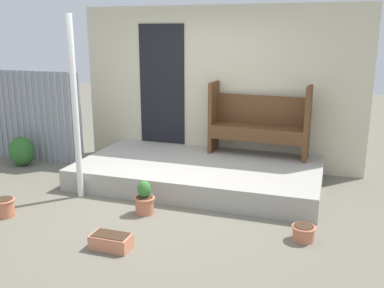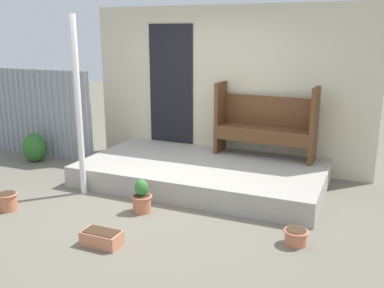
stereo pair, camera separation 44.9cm
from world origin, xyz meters
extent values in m
plane|color=#706B5B|center=(0.00, 0.00, 0.00)|extent=(24.00, 24.00, 0.00)
cube|color=#A8A399|center=(0.19, 0.96, 0.15)|extent=(3.51, 1.93, 0.31)
cube|color=beige|center=(0.19, 1.96, 1.30)|extent=(4.71, 0.06, 2.60)
cube|color=black|center=(-0.78, 1.92, 1.32)|extent=(0.80, 0.02, 2.00)
cube|color=gray|center=(-3.33, 1.16, 0.78)|extent=(2.83, 0.02, 1.56)
cylinder|color=#979CA5|center=(-3.94, 1.14, 0.78)|extent=(0.04, 0.04, 1.56)
cylinder|color=#979CA5|center=(-3.82, 1.14, 0.78)|extent=(0.04, 0.04, 1.56)
cylinder|color=#979CA5|center=(-3.70, 1.14, 0.78)|extent=(0.04, 0.04, 1.56)
cylinder|color=#979CA5|center=(-3.57, 1.14, 0.78)|extent=(0.04, 0.04, 1.56)
cylinder|color=#979CA5|center=(-3.45, 1.14, 0.78)|extent=(0.04, 0.04, 1.56)
cylinder|color=#979CA5|center=(-3.33, 1.14, 0.78)|extent=(0.04, 0.04, 1.56)
cylinder|color=#979CA5|center=(-3.20, 1.14, 0.78)|extent=(0.04, 0.04, 1.56)
cylinder|color=#979CA5|center=(-3.08, 1.14, 0.78)|extent=(0.04, 0.04, 1.56)
cylinder|color=#979CA5|center=(-2.96, 1.14, 0.78)|extent=(0.04, 0.04, 1.56)
cylinder|color=#979CA5|center=(-2.83, 1.14, 0.78)|extent=(0.04, 0.04, 1.56)
cylinder|color=#979CA5|center=(-2.71, 1.14, 0.78)|extent=(0.04, 0.04, 1.56)
cylinder|color=#979CA5|center=(-2.59, 1.14, 0.78)|extent=(0.04, 0.04, 1.56)
cylinder|color=#979CA5|center=(-2.46, 1.14, 0.78)|extent=(0.04, 0.04, 1.56)
cylinder|color=#979CA5|center=(-2.34, 1.14, 0.78)|extent=(0.04, 0.04, 1.56)
cylinder|color=#979CA5|center=(-2.22, 1.14, 0.78)|extent=(0.04, 0.04, 1.56)
cylinder|color=#979CA5|center=(-2.09, 1.14, 0.78)|extent=(0.04, 0.04, 1.56)
cylinder|color=#979CA5|center=(-1.97, 1.14, 0.78)|extent=(0.04, 0.04, 1.56)
cylinder|color=white|center=(-1.18, -0.08, 1.20)|extent=(0.08, 0.08, 2.40)
cube|color=brown|center=(0.20, 1.69, 0.87)|extent=(0.08, 0.40, 1.12)
cube|color=brown|center=(1.66, 1.62, 0.87)|extent=(0.08, 0.40, 1.12)
cube|color=brown|center=(0.93, 1.65, 0.75)|extent=(1.42, 0.47, 0.04)
cube|color=brown|center=(0.92, 1.47, 0.64)|extent=(1.41, 0.10, 0.17)
cube|color=brown|center=(0.94, 1.83, 1.00)|extent=(1.41, 0.11, 0.46)
cylinder|color=#C67251|center=(-1.69, -0.95, 0.11)|extent=(0.22, 0.22, 0.22)
torus|color=#C67251|center=(-1.69, -0.95, 0.21)|extent=(0.26, 0.26, 0.02)
cylinder|color=#422D1E|center=(-1.69, -0.95, 0.22)|extent=(0.21, 0.21, 0.01)
cylinder|color=#C67251|center=(-0.11, -0.33, 0.11)|extent=(0.23, 0.23, 0.21)
torus|color=#C67251|center=(-0.11, -0.33, 0.20)|extent=(0.26, 0.26, 0.02)
cylinder|color=#422D1E|center=(-0.11, -0.33, 0.22)|extent=(0.21, 0.21, 0.01)
ellipsoid|color=#387A33|center=(-0.11, -0.33, 0.32)|extent=(0.17, 0.17, 0.21)
cylinder|color=#C67251|center=(1.81, -0.44, 0.08)|extent=(0.23, 0.23, 0.16)
torus|color=#C67251|center=(1.81, -0.44, 0.15)|extent=(0.27, 0.27, 0.02)
cylinder|color=#422D1E|center=(1.81, -0.44, 0.17)|extent=(0.21, 0.21, 0.01)
cube|color=tan|center=(-0.07, -1.25, 0.08)|extent=(0.42, 0.23, 0.15)
cube|color=#422D1E|center=(-0.07, -1.25, 0.16)|extent=(0.37, 0.19, 0.01)
ellipsoid|color=#2D6628|center=(-2.89, 0.83, 0.25)|extent=(0.41, 0.37, 0.50)
camera|label=1|loc=(2.00, -4.80, 2.16)|focal=40.00mm
camera|label=2|loc=(2.42, -4.64, 2.16)|focal=40.00mm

